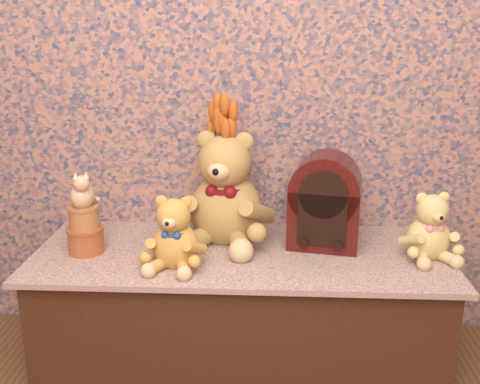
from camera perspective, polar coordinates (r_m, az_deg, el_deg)
The scene contains 10 objects.
display_shelf at distance 2.14m, azimuth 0.07°, elevation -11.56°, with size 1.49×0.61×0.45m, color #334868.
teddy_large at distance 2.09m, azimuth -1.40°, elevation 0.98°, with size 0.36×0.43×0.45m, color #A1743E, non-canonical shape.
teddy_medium at distance 1.90m, azimuth -6.63°, elevation -3.68°, with size 0.21×0.25×0.27m, color #C28036, non-canonical shape.
teddy_small at distance 2.06m, azimuth 18.73°, elevation -2.93°, with size 0.20×0.24×0.26m, color #DEC369, non-canonical shape.
cathedral_radio at distance 2.07m, azimuth 8.66°, elevation -0.84°, with size 0.25×0.18×0.35m, color #340A09, non-canonical shape.
ceramic_vase at distance 2.13m, azimuth -1.50°, elevation -2.14°, with size 0.12×0.12×0.20m, color tan.
dried_stalks at distance 2.05m, azimuth -1.57°, elevation 6.26°, with size 0.22×0.22×0.43m, color #B8551D, non-canonical shape.
biscuit_tin_lower at distance 2.09m, azimuth -15.40°, elevation -4.75°, with size 0.13×0.13×0.09m, color #B17334.
biscuit_tin_upper at distance 2.07m, azimuth -15.59°, elevation -2.51°, with size 0.11×0.11×0.08m, color tan.
cat_figurine at distance 2.03m, azimuth -15.82°, elevation 0.40°, with size 0.10×0.11×0.14m, color silver, non-canonical shape.
Camera 1 is at (0.09, -0.68, 1.24)m, focal length 41.94 mm.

